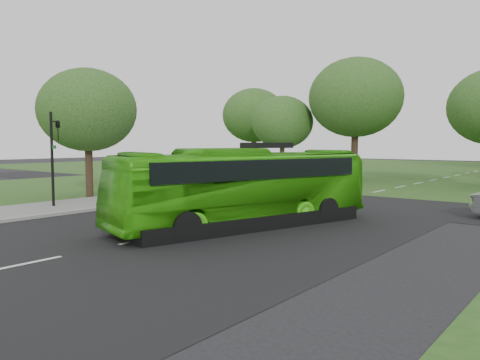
{
  "coord_description": "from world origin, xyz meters",
  "views": [
    {
      "loc": [
        12.12,
        -12.0,
        3.24
      ],
      "look_at": [
        -0.7,
        4.01,
        1.6
      ],
      "focal_mm": 35.0,
      "sensor_mm": 36.0,
      "label": 1
    }
  ],
  "objects_px": {
    "tree_park_a": "(282,122)",
    "bus": "(245,187)",
    "tree_park_f": "(254,115)",
    "tree_side_near": "(88,110)",
    "traffic_light": "(54,152)",
    "tree_park_b": "(356,98)"
  },
  "relations": [
    {
      "from": "tree_park_a",
      "to": "tree_side_near",
      "type": "xyz_separation_m",
      "value": [
        -0.13,
        -20.41,
        0.01
      ]
    },
    {
      "from": "tree_park_f",
      "to": "bus",
      "type": "height_order",
      "value": "tree_park_f"
    },
    {
      "from": "tree_park_b",
      "to": "tree_park_f",
      "type": "distance_m",
      "value": 13.04
    },
    {
      "from": "tree_park_a",
      "to": "bus",
      "type": "xyz_separation_m",
      "value": [
        12.97,
        -22.19,
        -3.61
      ]
    },
    {
      "from": "traffic_light",
      "to": "tree_park_b",
      "type": "bearing_deg",
      "value": 78.28
    },
    {
      "from": "tree_park_b",
      "to": "tree_park_f",
      "type": "relative_size",
      "value": 1.16
    },
    {
      "from": "bus",
      "to": "tree_side_near",
      "type": "bearing_deg",
      "value": -171.51
    },
    {
      "from": "tree_park_f",
      "to": "tree_side_near",
      "type": "height_order",
      "value": "tree_park_f"
    },
    {
      "from": "tree_park_f",
      "to": "traffic_light",
      "type": "xyz_separation_m",
      "value": [
        9.31,
        -28.54,
        -3.4
      ]
    },
    {
      "from": "tree_park_a",
      "to": "traffic_light",
      "type": "xyz_separation_m",
      "value": [
        2.85,
        -24.31,
        -2.34
      ]
    },
    {
      "from": "tree_park_a",
      "to": "bus",
      "type": "distance_m",
      "value": 25.95
    },
    {
      "from": "tree_park_f",
      "to": "traffic_light",
      "type": "height_order",
      "value": "tree_park_f"
    },
    {
      "from": "bus",
      "to": "traffic_light",
      "type": "distance_m",
      "value": 10.43
    },
    {
      "from": "tree_park_b",
      "to": "traffic_light",
      "type": "height_order",
      "value": "tree_park_b"
    },
    {
      "from": "tree_park_b",
      "to": "traffic_light",
      "type": "xyz_separation_m",
      "value": [
        -3.48,
        -26.2,
        -4.36
      ]
    },
    {
      "from": "tree_park_a",
      "to": "tree_park_b",
      "type": "relative_size",
      "value": 0.71
    },
    {
      "from": "tree_park_f",
      "to": "tree_side_near",
      "type": "relative_size",
      "value": 1.2
    },
    {
      "from": "tree_park_f",
      "to": "bus",
      "type": "relative_size",
      "value": 0.84
    },
    {
      "from": "tree_park_a",
      "to": "bus",
      "type": "relative_size",
      "value": 0.69
    },
    {
      "from": "traffic_light",
      "to": "tree_side_near",
      "type": "bearing_deg",
      "value": 123.12
    },
    {
      "from": "tree_park_f",
      "to": "bus",
      "type": "distance_m",
      "value": 33.12
    },
    {
      "from": "tree_park_b",
      "to": "tree_side_near",
      "type": "distance_m",
      "value": 23.29
    }
  ]
}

